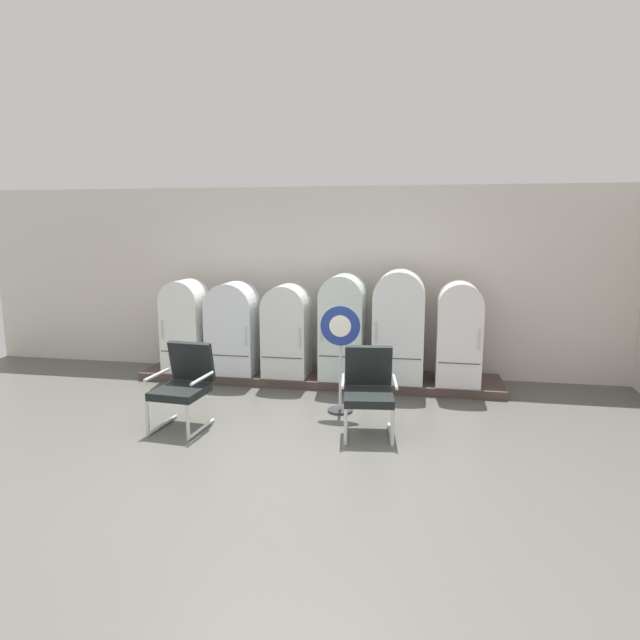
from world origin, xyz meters
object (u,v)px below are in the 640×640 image
object	(u,v)px
refrigerator_0	(185,323)
armchair_right	(369,387)
refrigerator_2	(287,328)
armchair_left	(184,382)
refrigerator_1	(233,326)
refrigerator_5	(459,330)
refrigerator_3	(343,323)
sign_stand	(340,359)
refrigerator_4	(399,323)

from	to	relation	value
refrigerator_0	armchair_right	bearing A→B (deg)	-30.66
refrigerator_2	armchair_left	size ratio (longest dim) A/B	1.39
refrigerator_1	refrigerator_5	xyz separation A→B (m)	(3.33, 0.03, 0.05)
refrigerator_0	refrigerator_3	xyz separation A→B (m)	(2.44, 0.06, 0.06)
refrigerator_3	sign_stand	distance (m)	1.25
armchair_left	sign_stand	size ratio (longest dim) A/B	0.72
sign_stand	refrigerator_1	bearing A→B (deg)	147.33
refrigerator_1	armchair_left	bearing A→B (deg)	-87.40
refrigerator_0	sign_stand	xyz separation A→B (m)	(2.59, -1.16, -0.18)
refrigerator_0	refrigerator_5	bearing A→B (deg)	0.52
refrigerator_2	armchair_left	world-z (taller)	refrigerator_2
refrigerator_3	armchair_left	bearing A→B (deg)	-127.88
refrigerator_0	armchair_right	distance (m)	3.51
refrigerator_0	refrigerator_3	bearing A→B (deg)	1.31
refrigerator_3	armchair_right	distance (m)	1.96
refrigerator_5	refrigerator_1	bearing A→B (deg)	-179.42
refrigerator_2	refrigerator_3	bearing A→B (deg)	2.80
sign_stand	armchair_left	bearing A→B (deg)	-154.68
refrigerator_0	sign_stand	bearing A→B (deg)	-24.20
refrigerator_1	refrigerator_3	world-z (taller)	refrigerator_3
refrigerator_2	armchair_left	bearing A→B (deg)	-110.50
refrigerator_0	refrigerator_2	bearing A→B (deg)	0.53
refrigerator_4	armchair_left	distance (m)	3.18
sign_stand	refrigerator_2	bearing A→B (deg)	129.84
refrigerator_5	armchair_right	world-z (taller)	refrigerator_5
refrigerator_0	sign_stand	size ratio (longest dim) A/B	1.03
refrigerator_0	armchair_right	world-z (taller)	refrigerator_0
armchair_left	armchair_right	xyz separation A→B (m)	(2.15, 0.20, 0.00)
armchair_left	armchair_right	bearing A→B (deg)	5.26
armchair_left	refrigerator_1	bearing A→B (deg)	92.60
armchair_left	sign_stand	world-z (taller)	sign_stand
refrigerator_3	armchair_right	bearing A→B (deg)	-72.95
refrigerator_1	sign_stand	world-z (taller)	refrigerator_1
refrigerator_2	refrigerator_4	world-z (taller)	refrigerator_4
refrigerator_0	refrigerator_4	world-z (taller)	refrigerator_4
refrigerator_1	armchair_right	distance (m)	2.88
refrigerator_0	refrigerator_4	bearing A→B (deg)	0.96
refrigerator_0	armchair_left	distance (m)	2.19
refrigerator_3	refrigerator_5	world-z (taller)	refrigerator_3
refrigerator_1	refrigerator_5	size ratio (longest dim) A/B	0.96
refrigerator_0	refrigerator_1	world-z (taller)	refrigerator_0
sign_stand	refrigerator_0	bearing A→B (deg)	155.80
refrigerator_0	refrigerator_2	size ratio (longest dim) A/B	1.03
armchair_left	armchair_right	world-z (taller)	same
refrigerator_3	refrigerator_5	distance (m)	1.66
refrigerator_3	refrigerator_1	bearing A→B (deg)	-178.21
refrigerator_3	refrigerator_0	bearing A→B (deg)	-178.69
refrigerator_2	armchair_left	xyz separation A→B (m)	(-0.75, -2.00, -0.30)
refrigerator_0	armchair_left	xyz separation A→B (m)	(0.86, -1.98, -0.33)
refrigerator_0	refrigerator_5	distance (m)	4.10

